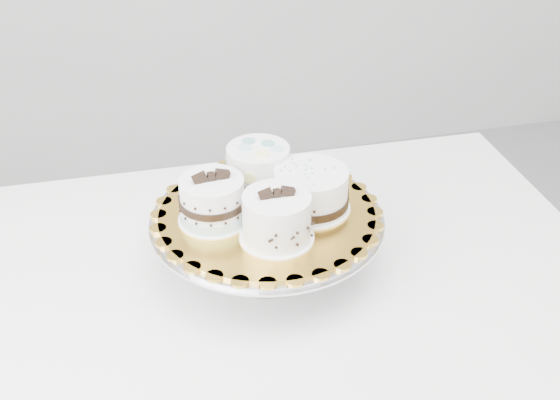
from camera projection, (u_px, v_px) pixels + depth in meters
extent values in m
cube|color=white|center=(275.00, 276.00, 1.23)|extent=(1.17, 0.79, 0.04)
cube|color=white|center=(20.00, 346.00, 1.60)|extent=(0.05, 0.05, 0.71)
cube|color=white|center=(446.00, 280.00, 1.80)|extent=(0.05, 0.05, 0.71)
cylinder|color=gray|center=(268.00, 262.00, 1.22)|extent=(0.18, 0.18, 0.01)
cylinder|color=gray|center=(267.00, 243.00, 1.19)|extent=(0.12, 0.12, 0.10)
cylinder|color=silver|center=(267.00, 218.00, 1.17)|extent=(0.38, 0.38, 0.01)
cylinder|color=silver|center=(267.00, 219.00, 1.17)|extent=(0.39, 0.39, 0.00)
cylinder|color=gold|center=(267.00, 214.00, 1.16)|extent=(0.40, 0.40, 0.01)
cylinder|color=white|center=(277.00, 237.00, 1.10)|extent=(0.12, 0.12, 0.00)
cylinder|color=white|center=(277.00, 217.00, 1.08)|extent=(0.11, 0.11, 0.07)
cylinder|color=white|center=(214.00, 219.00, 1.14)|extent=(0.12, 0.12, 0.00)
cylinder|color=white|center=(212.00, 199.00, 1.12)|extent=(0.11, 0.11, 0.07)
cylinder|color=#A7CDD4|center=(213.00, 213.00, 1.14)|extent=(0.11, 0.11, 0.02)
cylinder|color=black|center=(212.00, 200.00, 1.12)|extent=(0.11, 0.11, 0.01)
cylinder|color=white|center=(259.00, 187.00, 1.22)|extent=(0.12, 0.12, 0.00)
cylinder|color=white|center=(258.00, 167.00, 1.20)|extent=(0.12, 0.12, 0.08)
cylinder|color=white|center=(310.00, 207.00, 1.17)|extent=(0.13, 0.13, 0.00)
cylinder|color=white|center=(311.00, 189.00, 1.15)|extent=(0.15, 0.15, 0.07)
cylinder|color=black|center=(311.00, 199.00, 1.16)|extent=(0.13, 0.13, 0.01)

